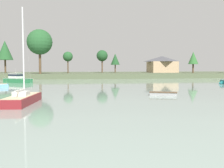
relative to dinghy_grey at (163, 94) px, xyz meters
The scene contains 11 objects.
far_shore_bank 71.32m from the dinghy_grey, 88.66° to the left, with size 206.24×44.24×1.61m, color #4C563D.
dinghy_grey is the anchor object (origin of this frame).
cruiser_green 42.06m from the dinghy_grey, 128.25° to the left, with size 8.48×7.60×4.28m.
sailboat_maroon 17.66m from the dinghy_grey, 162.57° to the right, with size 2.89×7.52×10.44m.
shore_tree_left_mid 82.25m from the dinghy_grey, 117.94° to the left, with size 6.08×6.08×12.49m.
shore_tree_far_right 71.21m from the dinghy_grey, 86.08° to the left, with size 3.70×3.70×7.72m.
shore_tree_right 67.44m from the dinghy_grey, 60.86° to the left, with size 3.76×3.76×7.96m.
shore_tree_inland_c 70.04m from the dinghy_grey, 90.51° to the left, with size 4.47×4.47×9.00m.
shore_tree_left 65.54m from the dinghy_grey, 102.41° to the left, with size 3.61×3.61×7.92m.
shore_tree_center_left 59.56m from the dinghy_grey, 112.89° to the left, with size 8.19×8.19×14.44m.
cottage_behind_trees 73.95m from the dinghy_grey, 70.69° to the left, with size 11.43×10.54×6.77m.
Camera 1 is at (-13.23, -12.92, 3.70)m, focal length 40.89 mm.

